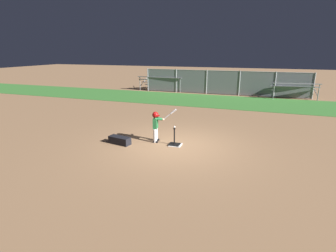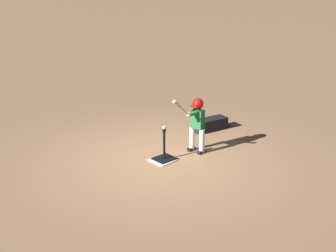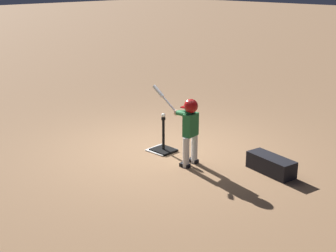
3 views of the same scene
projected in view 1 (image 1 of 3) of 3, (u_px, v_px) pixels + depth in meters
The scene contains 11 objects.
ground_plane at pixel (175, 146), 9.55m from camera, with size 90.00×90.00×0.00m, color #99704C.
grass_outfield_strip at pixel (216, 101), 17.86m from camera, with size 56.00×4.79×0.02m, color #3D7F33.
backstop_fence at pixel (223, 82), 20.19m from camera, with size 12.65×0.08×1.87m.
home_plate at pixel (176, 145), 9.59m from camera, with size 0.44×0.44×0.02m, color white.
batting_tee at pixel (174, 143), 9.58m from camera, with size 0.41×0.36×0.65m.
batter_child at pixel (156, 123), 9.77m from camera, with size 0.91×0.37×1.30m.
baseball at pixel (174, 127), 9.41m from camera, with size 0.07×0.07×0.07m, color white.
bleachers_left_center at pixel (164, 83), 22.89m from camera, with size 4.01×2.33×1.20m.
bleachers_far_left at pixel (228, 84), 21.74m from camera, with size 3.55×2.41×1.35m.
bleachers_center at pixel (292, 89), 19.15m from camera, with size 3.42×2.98×1.19m.
equipment_bag at pixel (120, 140), 9.69m from camera, with size 0.84×0.32×0.28m, color black.
Camera 1 is at (2.72, -8.55, 3.35)m, focal length 28.00 mm.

